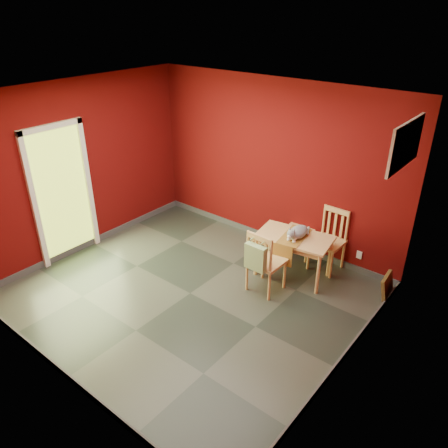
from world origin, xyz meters
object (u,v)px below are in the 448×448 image
Objects in this scene: picture_frame at (387,288)px; chair_far_right at (329,239)px; tote_bag at (256,257)px; dining_table at (294,241)px; chair_near at (265,261)px; chair_far_left at (302,226)px; cat at (298,230)px.

chair_far_right is at bearing 167.16° from picture_frame.
chair_far_right is 1.41m from tote_bag.
chair_near is (-0.11, -0.58, -0.09)m from dining_table.
chair_near reaches higher than dining_table.
chair_far_right is 1.18m from chair_near.
tote_bag reaches higher than picture_frame.
chair_far_left is 0.99× the size of chair_near.
tote_bag is (-0.00, -0.22, 0.16)m from chair_near.
dining_table is 2.98× the size of picture_frame.
chair_far_right reaches higher than picture_frame.
chair_far_right reaches higher than dining_table.
chair_far_right is 1.00× the size of chair_near.
chair_far_right reaches higher than cat.
cat is 1.19× the size of picture_frame.
dining_table is 1.20× the size of chair_far_right.
dining_table is 0.60m from chair_near.
dining_table is 1.41m from picture_frame.
picture_frame is (1.55, -0.36, -0.29)m from chair_far_left.
chair_far_right is 0.65m from cat.
dining_table is at bearing 81.81° from tote_bag.
picture_frame is at bearing 26.29° from cat.
chair_far_right reaches higher than chair_near.
picture_frame is (1.02, -0.23, -0.30)m from chair_far_right.
chair_far_left is 1.47m from tote_bag.
tote_bag is 0.84m from cat.
tote_bag is at bearing -98.19° from dining_table.
chair_far_left is at bearing 95.63° from chair_near.
chair_far_left is at bearing 127.29° from cat.
picture_frame is (1.43, 0.88, -0.30)m from chair_near.
dining_table reaches higher than picture_frame.
chair_near is at bearing 89.26° from tote_bag.
cat is at bearing 74.69° from chair_near.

